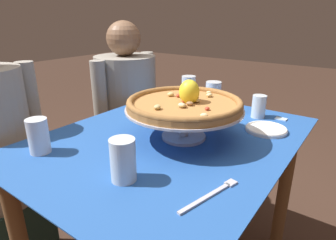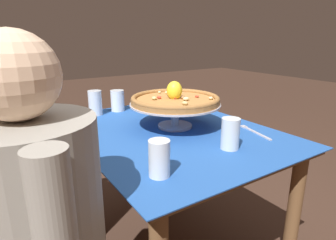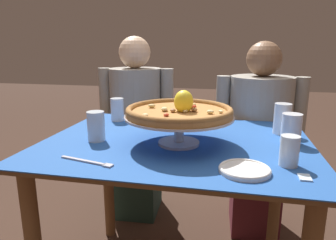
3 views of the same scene
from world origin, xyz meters
TOP-DOWN VIEW (x-y plane):
  - dining_table at (0.00, 0.00)m, footprint 1.11×0.86m
  - pizza_stand at (0.02, -0.05)m, footprint 0.44×0.44m
  - pizza at (0.02, -0.05)m, footprint 0.43×0.43m
  - water_glass_side_left at (-0.33, -0.07)m, footprint 0.07×0.07m
  - water_glass_back_left at (-0.37, 0.28)m, footprint 0.07×0.07m
  - water_glass_back_right at (0.45, 0.20)m, footprint 0.08×0.08m
  - water_glass_front_right at (0.42, -0.20)m, footprint 0.06×0.06m
  - water_glass_side_right at (0.47, 0.06)m, footprint 0.08×0.08m
  - side_plate at (0.27, -0.28)m, footprint 0.16×0.16m
  - dinner_fork at (-0.25, -0.31)m, footprint 0.21×0.07m
  - sugar_packet at (0.45, -0.29)m, footprint 0.04×0.05m
  - diner_right at (0.39, 0.61)m, footprint 0.52×0.38m

SIDE VIEW (x-z plane):
  - diner_right at x=0.39m, z-range -0.01..1.16m
  - dining_table at x=0.00m, z-range 0.25..1.00m
  - sugar_packet at x=0.45m, z-range 0.75..0.75m
  - dinner_fork at x=-0.25m, z-range 0.75..0.75m
  - side_plate at x=0.27m, z-range 0.75..0.76m
  - water_glass_front_right at x=0.42m, z-range 0.74..0.84m
  - water_glass_back_left at x=-0.37m, z-range 0.74..0.86m
  - water_glass_side_right at x=0.47m, z-range 0.74..0.86m
  - water_glass_side_left at x=-0.33m, z-range 0.74..0.87m
  - water_glass_back_right at x=0.45m, z-range 0.74..0.88m
  - pizza_stand at x=0.02m, z-range 0.78..0.90m
  - pizza at x=0.02m, z-range 0.84..0.94m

